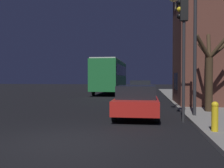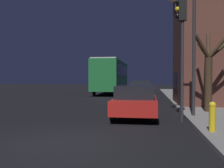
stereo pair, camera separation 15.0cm
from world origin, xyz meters
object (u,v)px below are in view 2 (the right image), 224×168
streetlamp (183,24)px  bus (111,74)px  traffic_light (182,34)px  bare_tree (209,69)px  car_near_lane (135,101)px  fire_hydrant (212,116)px  car_mid_lane (141,90)px

streetlamp → bus: streetlamp is taller
traffic_light → bare_tree: (1.65, 2.60, -1.29)m
traffic_light → car_near_lane: bearing=151.6°
bus → fire_hydrant: 20.85m
fire_hydrant → car_near_lane: bearing=127.9°
car_near_lane → car_mid_lane: (-0.03, 8.59, 0.08)m
traffic_light → bus: (-5.42, 17.69, -1.30)m
car_near_lane → car_mid_lane: size_ratio=0.95×
streetlamp → bus: size_ratio=0.48×
traffic_light → car_near_lane: traffic_light is taller
traffic_light → bus: bearing=107.0°
bus → fire_hydrant: (6.07, -19.89, -1.57)m
bare_tree → car_mid_lane: bearing=116.7°
streetlamp → traffic_light: size_ratio=1.10×
traffic_light → bus: size_ratio=0.44×
traffic_light → car_mid_lane: size_ratio=1.12×
fire_hydrant → car_mid_lane: bearing=102.1°
traffic_light → bus: 18.55m
traffic_light → car_near_lane: 3.45m
streetlamp → traffic_light: (-0.21, -1.07, -0.58)m
streetlamp → traffic_light: bearing=-101.1°
bare_tree → car_near_lane: size_ratio=0.96×
bus → car_near_lane: bus is taller
traffic_light → car_mid_lane: traffic_light is taller
car_near_lane → car_mid_lane: 8.59m
bare_tree → car_near_lane: (-3.49, -1.60, -1.45)m
traffic_light → streetlamp: bearing=78.9°
traffic_light → bus: traffic_light is taller
bus → car_near_lane: 17.13m
car_near_lane → fire_hydrant: bearing=-52.1°
streetlamp → bare_tree: size_ratio=1.37×
bare_tree → car_near_lane: bearing=-155.3°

